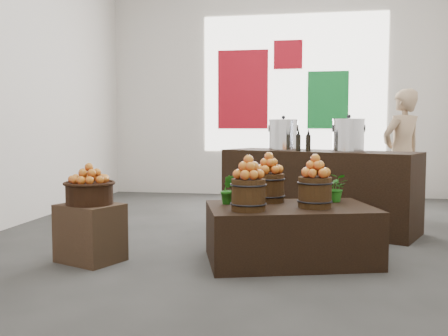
% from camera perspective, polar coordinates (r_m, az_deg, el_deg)
% --- Properties ---
extents(ground, '(7.00, 7.00, 0.00)m').
position_cam_1_polar(ground, '(5.65, 3.61, -7.80)').
color(ground, '#3D3C3A').
rests_on(ground, ground).
extents(back_wall, '(6.00, 0.04, 4.00)m').
position_cam_1_polar(back_wall, '(9.04, 6.02, 9.57)').
color(back_wall, silver).
rests_on(back_wall, ground).
extents(back_opening, '(3.20, 0.02, 2.40)m').
position_cam_1_polar(back_opening, '(9.00, 7.95, 9.57)').
color(back_opening, white).
rests_on(back_opening, back_wall).
extents(deco_red_left, '(0.90, 0.04, 1.40)m').
position_cam_1_polar(deco_red_left, '(9.06, 2.17, 8.94)').
color(deco_red_left, '#A80C1A').
rests_on(deco_red_left, back_wall).
extents(deco_green_right, '(0.70, 0.04, 1.00)m').
position_cam_1_polar(deco_green_right, '(8.98, 11.79, 7.61)').
color(deco_green_right, '#12772E').
rests_on(deco_green_right, back_wall).
extents(deco_red_upper, '(0.50, 0.04, 0.50)m').
position_cam_1_polar(deco_red_upper, '(9.06, 7.33, 12.73)').
color(deco_red_upper, '#A80C1A').
rests_on(deco_red_upper, back_wall).
extents(crate, '(0.65, 0.60, 0.52)m').
position_cam_1_polar(crate, '(4.72, -15.02, -7.16)').
color(crate, '#493122').
rests_on(crate, ground).
extents(wicker_basket, '(0.42, 0.42, 0.19)m').
position_cam_1_polar(wicker_basket, '(4.66, -15.11, -2.85)').
color(wicker_basket, black).
rests_on(wicker_basket, crate).
extents(apples_in_basket, '(0.33, 0.33, 0.18)m').
position_cam_1_polar(apples_in_basket, '(4.64, -15.16, -0.61)').
color(apples_in_basket, '#A9051A').
rests_on(apples_in_basket, wicker_basket).
extents(display_table, '(1.66, 1.27, 0.51)m').
position_cam_1_polar(display_table, '(4.60, 7.56, -7.44)').
color(display_table, black).
rests_on(display_table, ground).
extents(apple_bucket_front_left, '(0.29, 0.29, 0.27)m').
position_cam_1_polar(apple_bucket_front_left, '(4.26, 2.81, -3.08)').
color(apple_bucket_front_left, '#3C2410').
rests_on(apple_bucket_front_left, display_table).
extents(apples_in_bucket_front_left, '(0.22, 0.22, 0.20)m').
position_cam_1_polar(apples_in_bucket_front_left, '(4.23, 2.82, 0.06)').
color(apples_in_bucket_front_left, '#A9051A').
rests_on(apples_in_bucket_front_left, apple_bucket_front_left).
extents(apple_bucket_front_right, '(0.29, 0.29, 0.27)m').
position_cam_1_polar(apple_bucket_front_right, '(4.48, 10.34, -2.76)').
color(apple_bucket_front_right, '#3C2410').
rests_on(apple_bucket_front_right, display_table).
extents(apples_in_bucket_front_right, '(0.22, 0.22, 0.20)m').
position_cam_1_polar(apples_in_bucket_front_right, '(4.46, 10.38, 0.22)').
color(apples_in_bucket_front_right, '#A9051A').
rests_on(apples_in_bucket_front_right, apple_bucket_front_right).
extents(apple_bucket_rear, '(0.29, 0.29, 0.27)m').
position_cam_1_polar(apple_bucket_rear, '(4.77, 5.12, -2.27)').
color(apple_bucket_rear, '#3C2410').
rests_on(apple_bucket_rear, display_table).
extents(apples_in_bucket_rear, '(0.22, 0.22, 0.20)m').
position_cam_1_polar(apples_in_bucket_rear, '(4.75, 5.14, 0.54)').
color(apples_in_bucket_rear, '#A9051A').
rests_on(apples_in_bucket_rear, apple_bucket_rear).
extents(herb_garnish_right, '(0.29, 0.27, 0.27)m').
position_cam_1_polar(herb_garnish_right, '(4.87, 12.63, -2.21)').
color(herb_garnish_right, '#1C6615').
rests_on(herb_garnish_right, display_table).
extents(herb_garnish_left, '(0.16, 0.13, 0.28)m').
position_cam_1_polar(herb_garnish_left, '(4.60, 0.52, -2.46)').
color(herb_garnish_left, '#1C6615').
rests_on(herb_garnish_left, display_table).
extents(counter, '(2.40, 1.60, 0.94)m').
position_cam_1_polar(counter, '(6.11, 10.68, -2.46)').
color(counter, black).
rests_on(counter, ground).
extents(stock_pot_left, '(0.36, 0.36, 0.36)m').
position_cam_1_polar(stock_pot_left, '(6.26, 6.79, 3.71)').
color(stock_pot_left, silver).
rests_on(stock_pot_left, counter).
extents(stock_pot_center, '(0.36, 0.36, 0.36)m').
position_cam_1_polar(stock_pot_center, '(5.93, 14.04, 3.56)').
color(stock_pot_center, silver).
rests_on(stock_pot_center, counter).
extents(oil_cruets, '(0.18, 0.13, 0.26)m').
position_cam_1_polar(oil_cruets, '(5.85, 9.89, 3.16)').
color(oil_cruets, black).
rests_on(oil_cruets, counter).
extents(shopper, '(0.75, 0.71, 1.73)m').
position_cam_1_polar(shopper, '(7.11, 19.64, 1.54)').
color(shopper, tan).
rests_on(shopper, ground).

